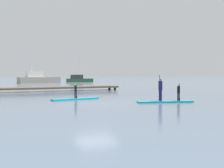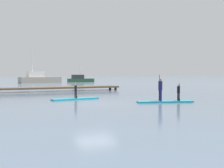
% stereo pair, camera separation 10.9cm
% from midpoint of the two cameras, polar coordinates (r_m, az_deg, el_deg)
% --- Properties ---
extents(ground_plane, '(240.00, 240.00, 0.00)m').
position_cam_midpoint_polar(ground_plane, '(18.96, -3.14, -3.72)').
color(ground_plane, slate).
extents(paddleboard_near, '(3.63, 1.16, 0.10)m').
position_cam_midpoint_polar(paddleboard_near, '(21.55, -6.94, -2.88)').
color(paddleboard_near, '#1E9EB2').
rests_on(paddleboard_near, ground).
extents(paddler_child_solo, '(0.21, 0.38, 1.05)m').
position_cam_midpoint_polar(paddler_child_solo, '(21.50, -6.91, -1.20)').
color(paddler_child_solo, black).
rests_on(paddler_child_solo, paddleboard_near).
extents(paddleboard_far, '(3.76, 1.62, 0.10)m').
position_cam_midpoint_polar(paddleboard_far, '(19.66, 10.45, -3.39)').
color(paddleboard_far, '#1E9EB2').
rests_on(paddleboard_far, ground).
extents(paddler_adult, '(0.33, 0.47, 1.71)m').
position_cam_midpoint_polar(paddler_adult, '(19.49, 9.51, -0.76)').
color(paddler_adult, '#19194C').
rests_on(paddler_adult, paddleboard_far).
extents(paddler_child_front, '(0.24, 0.38, 1.18)m').
position_cam_midpoint_polar(paddler_child_front, '(19.91, 12.95, -1.39)').
color(paddler_child_front, black).
rests_on(paddler_child_front, paddleboard_far).
extents(fishing_boat_green_midground, '(7.87, 3.36, 6.59)m').
position_cam_midpoint_polar(fishing_boat_green_midground, '(55.52, -13.87, 0.98)').
color(fishing_boat_green_midground, '#9E9384').
rests_on(fishing_boat_green_midground, ground).
extents(trawler_grey_distant, '(5.55, 2.29, 4.51)m').
position_cam_midpoint_polar(trawler_grey_distant, '(60.29, -6.19, 0.92)').
color(trawler_grey_distant, '#2D5638').
rests_on(trawler_grey_distant, ground).
extents(floating_dock, '(13.85, 2.12, 0.46)m').
position_cam_midpoint_polar(floating_dock, '(31.26, -10.89, -0.71)').
color(floating_dock, brown).
rests_on(floating_dock, ground).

